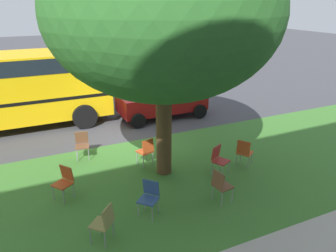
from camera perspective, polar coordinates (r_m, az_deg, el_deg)
The scene contains 12 objects.
ground at distance 12.00m, azimuth -6.72°, elevation -2.32°, with size 80.00×80.00×0.00m, color #424247.
grass_verge at distance 9.33m, azimuth -0.43°, elevation -9.53°, with size 48.00×6.00×0.01m, color #3D752D.
street_tree at distance 8.51m, azimuth -0.83°, elevation 19.13°, with size 5.93×5.93×6.66m.
chair_0 at distance 10.08m, azimuth 13.24°, elevation -4.32°, with size 0.58×0.57×0.88m.
chair_1 at distance 8.74m, azimuth -17.75°, elevation -9.06°, with size 0.58×0.58×0.88m.
chair_2 at distance 7.10m, azimuth -11.16°, elevation -16.13°, with size 0.59×0.59×0.88m.
chair_3 at distance 9.92m, azimuth -3.87°, elevation -4.19°, with size 0.52×0.52×0.88m.
chair_4 at distance 7.76m, azimuth -3.30°, elevation -12.09°, with size 0.59×0.59×0.88m.
chair_5 at distance 10.70m, azimuth -14.86°, elevation -2.93°, with size 0.49×0.49×0.88m.
chair_6 at distance 8.28m, azimuth 9.27°, elevation -10.05°, with size 0.47×0.47×0.88m.
chair_7 at distance 9.52m, azimuth 8.94°, elevation -5.59°, with size 0.55×0.56×0.88m.
parked_car at distance 14.00m, azimuth -0.95°, elevation 4.97°, with size 3.70×1.92×1.65m.
Camera 1 is at (3.27, 10.50, 4.80)m, focal length 34.72 mm.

